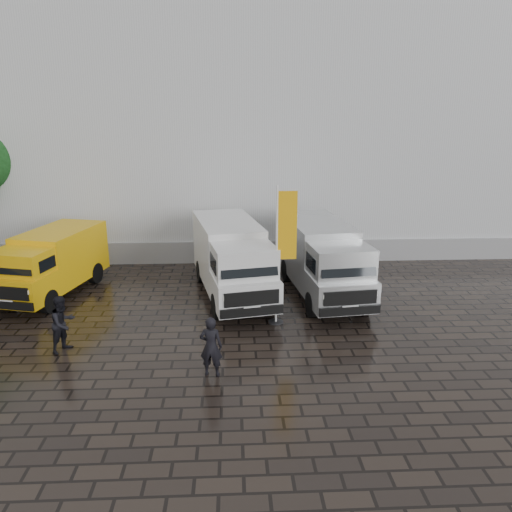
% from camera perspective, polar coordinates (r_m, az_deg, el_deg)
% --- Properties ---
extents(ground, '(120.00, 120.00, 0.00)m').
position_cam_1_polar(ground, '(15.64, -0.22, -9.24)').
color(ground, black).
rests_on(ground, ground).
extents(exhibition_hall, '(44.00, 16.00, 12.00)m').
position_cam_1_polar(exhibition_hall, '(30.22, 2.31, 14.88)').
color(exhibition_hall, silver).
rests_on(exhibition_hall, ground).
extents(hall_plinth, '(44.00, 0.15, 1.00)m').
position_cam_1_polar(hall_plinth, '(23.06, 3.88, 0.56)').
color(hall_plinth, gray).
rests_on(hall_plinth, ground).
extents(van_yellow, '(3.18, 5.47, 2.37)m').
position_cam_1_polar(van_yellow, '(20.20, -22.37, -0.92)').
color(van_yellow, '#E0A70B').
rests_on(van_yellow, ground).
extents(van_white, '(3.26, 6.56, 2.72)m').
position_cam_1_polar(van_white, '(18.55, -2.75, -0.59)').
color(van_white, silver).
rests_on(van_white, ground).
extents(van_silver, '(2.77, 6.38, 2.68)m').
position_cam_1_polar(van_silver, '(18.79, 7.57, -0.56)').
color(van_silver, '#BBBEC0').
rests_on(van_silver, ground).
extents(flagpole, '(0.88, 0.50, 4.55)m').
position_cam_1_polar(flagpole, '(15.84, 3.03, 0.78)').
color(flagpole, black).
rests_on(flagpole, ground).
extents(wheelie_bin, '(0.63, 0.63, 1.00)m').
position_cam_1_polar(wheelie_bin, '(22.95, 10.73, 0.22)').
color(wheelie_bin, black).
rests_on(wheelie_bin, ground).
extents(person_front, '(0.66, 0.49, 1.65)m').
position_cam_1_polar(person_front, '(13.27, -5.16, -10.26)').
color(person_front, black).
rests_on(person_front, ground).
extents(person_tent, '(0.96, 1.03, 1.68)m').
position_cam_1_polar(person_tent, '(15.53, -21.19, -7.21)').
color(person_tent, black).
rests_on(person_tent, ground).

